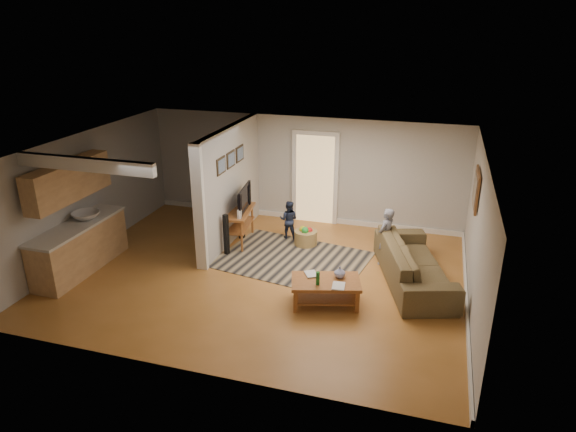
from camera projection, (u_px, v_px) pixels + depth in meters
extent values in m
plane|color=#965F26|center=(262.00, 274.00, 9.84)|extent=(7.50, 7.50, 0.00)
cube|color=beige|center=(304.00, 170.00, 12.06)|extent=(7.50, 0.04, 2.50)
cube|color=beige|center=(86.00, 194.00, 10.38)|extent=(0.04, 6.00, 2.50)
cube|color=beige|center=(477.00, 237.00, 8.38)|extent=(0.04, 6.00, 2.50)
cube|color=white|center=(260.00, 147.00, 8.92)|extent=(7.50, 6.00, 0.04)
cube|color=beige|center=(231.00, 184.00, 10.99)|extent=(0.15, 3.10, 2.50)
cube|color=white|center=(199.00, 209.00, 9.61)|extent=(0.22, 0.10, 2.50)
cube|color=white|center=(303.00, 217.00, 12.47)|extent=(7.50, 0.04, 0.12)
cube|color=white|center=(466.00, 300.00, 8.83)|extent=(0.04, 6.00, 0.12)
cube|color=#D8B272|center=(315.00, 179.00, 12.00)|extent=(0.90, 0.06, 2.10)
cube|color=#A77A4C|center=(80.00, 248.00, 9.87)|extent=(0.60, 2.20, 0.90)
cube|color=beige|center=(76.00, 226.00, 9.70)|extent=(0.64, 2.24, 0.05)
cube|color=#A77A4C|center=(68.00, 181.00, 9.39)|extent=(0.35, 2.00, 0.70)
imported|color=silver|center=(86.00, 219.00, 9.96)|extent=(0.54, 0.54, 0.19)
cube|color=#2F2415|center=(221.00, 166.00, 10.17)|extent=(0.03, 0.40, 0.34)
cube|color=#2F2415|center=(231.00, 159.00, 10.62)|extent=(0.03, 0.40, 0.34)
cube|color=#2F2415|center=(240.00, 154.00, 11.06)|extent=(0.03, 0.40, 0.34)
cube|color=brown|center=(476.00, 189.00, 9.10)|extent=(0.04, 0.90, 0.68)
cube|color=black|center=(292.00, 259.00, 10.42)|extent=(3.18, 2.54, 0.01)
imported|color=#433A21|center=(412.00, 281.00, 9.58)|extent=(1.76, 2.77, 0.75)
cube|color=brown|center=(326.00, 282.00, 8.68)|extent=(1.30, 0.97, 0.06)
cube|color=silver|center=(326.00, 282.00, 8.68)|extent=(0.81, 0.59, 0.02)
cube|color=brown|center=(325.00, 296.00, 8.78)|extent=(1.18, 0.85, 0.03)
cube|color=brown|center=(296.00, 301.00, 8.52)|extent=(0.08, 0.08, 0.42)
cube|color=brown|center=(357.00, 301.00, 8.50)|extent=(0.08, 0.08, 0.42)
cube|color=brown|center=(296.00, 285.00, 9.02)|extent=(0.08, 0.08, 0.42)
cube|color=brown|center=(354.00, 285.00, 9.00)|extent=(0.08, 0.08, 0.42)
imported|color=navy|center=(340.00, 277.00, 8.78)|extent=(0.24, 0.24, 0.20)
cylinder|color=#155E1F|center=(318.00, 278.00, 8.50)|extent=(0.06, 0.06, 0.23)
imported|color=#998C4C|center=(306.00, 275.00, 8.84)|extent=(0.30, 0.32, 0.02)
imported|color=#66594C|center=(332.00, 286.00, 8.49)|extent=(0.23, 0.30, 0.02)
cube|color=brown|center=(240.00, 212.00, 11.00)|extent=(0.59, 1.21, 0.05)
cube|color=brown|center=(241.00, 225.00, 11.11)|extent=(0.53, 1.11, 0.03)
cylinder|color=brown|center=(228.00, 235.00, 10.68)|extent=(0.05, 0.05, 0.72)
cylinder|color=brown|center=(240.00, 218.00, 11.61)|extent=(0.05, 0.05, 0.72)
cylinder|color=brown|center=(242.00, 236.00, 10.64)|extent=(0.05, 0.05, 0.72)
cylinder|color=brown|center=(252.00, 218.00, 11.57)|extent=(0.05, 0.05, 0.72)
imported|color=black|center=(241.00, 210.00, 10.99)|extent=(0.25, 0.95, 0.54)
cylinder|color=white|center=(239.00, 214.00, 10.54)|extent=(0.10, 0.10, 0.17)
cube|color=black|center=(226.00, 235.00, 10.51)|extent=(0.11, 0.11, 0.88)
cube|color=black|center=(241.00, 217.00, 11.25)|extent=(0.12, 0.12, 1.02)
cylinder|color=olive|center=(306.00, 238.00, 11.05)|extent=(0.49, 0.49, 0.32)
sphere|color=red|center=(309.00, 231.00, 11.01)|extent=(0.15, 0.15, 0.15)
sphere|color=#C0C617|center=(303.00, 229.00, 11.02)|extent=(0.15, 0.15, 0.15)
sphere|color=green|center=(305.00, 230.00, 10.92)|extent=(0.15, 0.15, 0.15)
imported|color=slate|center=(384.00, 263.00, 10.28)|extent=(0.43, 0.50, 1.17)
imported|color=#1E2740|center=(289.00, 238.00, 11.46)|extent=(0.43, 0.34, 0.87)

